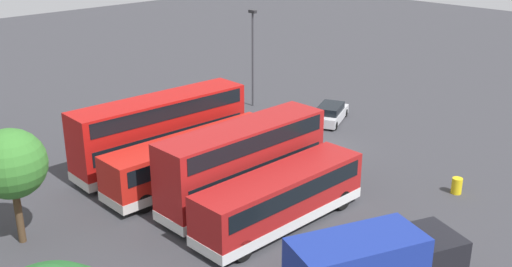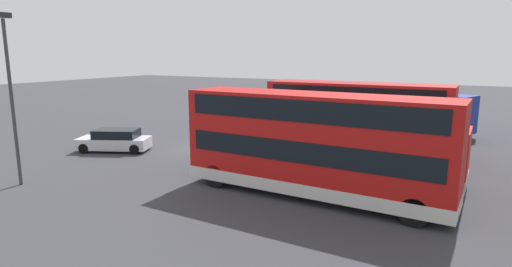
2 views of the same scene
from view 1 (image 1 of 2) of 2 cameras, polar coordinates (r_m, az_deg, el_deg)
name	(u,v)px [view 1 (image 1 of 2)]	position (r m, az deg, el deg)	size (l,w,h in m)	color
ground_plane	(325,148)	(41.66, 6.57, -1.40)	(140.00, 140.00, 0.00)	#38383D
bus_single_deck_near_end	(281,197)	(30.83, 2.40, -6.08)	(2.64, 10.33, 2.95)	#A51919
bus_double_decker_second	(244,162)	(32.90, -1.18, -2.71)	(2.66, 10.58, 4.55)	#A51919
bus_single_deck_third	(194,158)	(35.70, -5.97, -2.36)	(2.80, 11.50, 2.95)	red
bus_double_decker_fourth	(161,130)	(38.20, -9.02, 0.37)	(3.06, 11.87, 4.55)	#B71411
box_truck_blue	(374,267)	(25.50, 11.18, -12.37)	(5.05, 7.90, 3.20)	navy
car_hatchback_silver	(331,113)	(46.72, 7.13, 1.92)	(3.49, 4.83, 1.43)	silver
lamp_post_tall	(253,51)	(49.35, -0.32, 7.89)	(0.70, 0.30, 8.03)	#38383D
waste_bin_yellow	(457,186)	(36.60, 18.63, -4.75)	(0.60, 0.60, 0.95)	yellow
tree_rightmost	(11,164)	(30.51, -22.36, -2.73)	(3.40, 3.40, 5.89)	#4C3823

